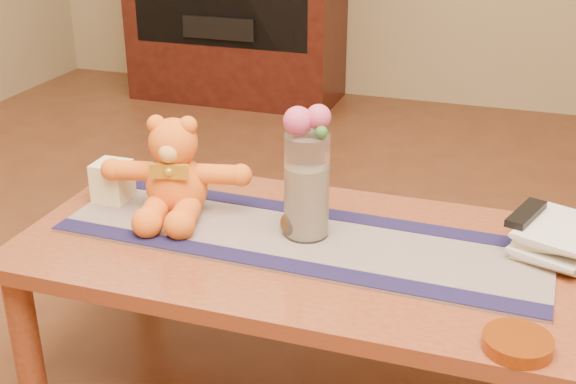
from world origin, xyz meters
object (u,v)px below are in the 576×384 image
(book_bottom, at_px, (524,240))
(amber_dish, at_px, (517,343))
(tv_remote, at_px, (526,214))
(bronze_ball, at_px, (292,223))
(pillar_candle, at_px, (112,181))
(glass_vase, at_px, (307,186))
(teddy_bear, at_px, (175,167))

(book_bottom, bearing_deg, amber_dish, -73.67)
(book_bottom, height_order, tv_remote, tv_remote)
(bronze_ball, xyz_separation_m, tv_remote, (0.54, 0.14, 0.05))
(pillar_candle, bearing_deg, bronze_ball, -4.74)
(book_bottom, bearing_deg, bronze_ball, -149.48)
(glass_vase, height_order, bronze_ball, glass_vase)
(teddy_bear, distance_m, bronze_ball, 0.34)
(amber_dish, bearing_deg, pillar_candle, 162.17)
(pillar_candle, bearing_deg, book_bottom, 5.49)
(teddy_bear, bearing_deg, amber_dish, -33.13)
(bronze_ball, xyz_separation_m, amber_dish, (0.55, -0.30, -0.03))
(bronze_ball, bearing_deg, tv_remote, 14.23)
(bronze_ball, bearing_deg, teddy_bear, 174.20)
(pillar_candle, bearing_deg, tv_remote, 5.00)
(tv_remote, bearing_deg, amber_dish, -70.24)
(pillar_candle, relative_size, bronze_ball, 1.73)
(bronze_ball, distance_m, tv_remote, 0.56)
(tv_remote, bearing_deg, book_bottom, 90.00)
(teddy_bear, distance_m, book_bottom, 0.89)
(pillar_candle, distance_m, glass_vase, 0.57)
(pillar_candle, bearing_deg, amber_dish, -17.83)
(glass_vase, xyz_separation_m, bronze_ball, (-0.03, -0.01, -0.10))
(glass_vase, height_order, book_bottom, glass_vase)
(book_bottom, distance_m, tv_remote, 0.08)
(book_bottom, xyz_separation_m, tv_remote, (-0.00, -0.01, 0.07))
(book_bottom, relative_size, amber_dish, 1.67)
(pillar_candle, height_order, glass_vase, glass_vase)
(pillar_candle, relative_size, amber_dish, 0.80)
(glass_vase, bearing_deg, pillar_candle, 176.87)
(teddy_bear, relative_size, bronze_ball, 5.92)
(tv_remote, bearing_deg, bronze_ball, -147.33)
(pillar_candle, distance_m, bronze_ball, 0.53)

